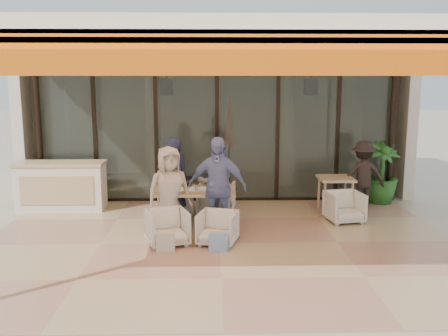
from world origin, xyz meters
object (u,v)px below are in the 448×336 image
(side_table, at_px, (336,182))
(host_counter, at_px, (61,186))
(chair_far_right, at_px, (216,197))
(dining_table, at_px, (194,192))
(standing_woman, at_px, (363,175))
(potted_palm, at_px, (381,173))
(chair_far_left, at_px, (175,198))
(diner_periwinkle, at_px, (217,187))
(side_chair, at_px, (345,206))
(diner_grey, at_px, (217,182))
(diner_navy, at_px, (173,180))
(chair_near_right, at_px, (218,227))
(diner_cream, at_px, (169,192))
(chair_near_left, at_px, (167,226))

(side_table, bearing_deg, host_counter, 177.01)
(chair_far_right, bearing_deg, dining_table, 74.53)
(dining_table, xyz_separation_m, standing_woman, (3.54, 1.27, 0.05))
(side_table, height_order, potted_palm, potted_palm)
(chair_far_left, bearing_deg, diner_periwinkle, 113.77)
(side_chair, bearing_deg, diner_grey, 167.05)
(diner_navy, relative_size, potted_palm, 1.19)
(diner_grey, relative_size, side_chair, 2.32)
(host_counter, relative_size, chair_far_right, 2.52)
(diner_navy, relative_size, diner_periwinkle, 0.94)
(standing_woman, bearing_deg, diner_grey, 15.07)
(chair_near_right, xyz_separation_m, diner_cream, (-0.84, 0.50, 0.49))
(diner_grey, relative_size, potted_palm, 1.12)
(dining_table, height_order, standing_woman, standing_woman)
(standing_woman, height_order, potted_palm, standing_woman)
(chair_far_left, distance_m, diner_navy, 0.69)
(side_table, distance_m, side_chair, 0.81)
(host_counter, bearing_deg, chair_far_left, -9.29)
(chair_far_left, xyz_separation_m, chair_near_left, (0.00, -1.90, -0.02))
(chair_far_left, height_order, diner_periwinkle, diner_periwinkle)
(chair_far_left, bearing_deg, diner_navy, 82.81)
(diner_navy, distance_m, side_chair, 3.36)
(host_counter, bearing_deg, dining_table, -25.28)
(dining_table, distance_m, chair_far_right, 1.08)
(chair_near_left, height_order, side_table, side_table)
(standing_woman, bearing_deg, chair_far_right, 6.18)
(standing_woman, bearing_deg, side_chair, 57.14)
(side_table, bearing_deg, standing_woman, 19.67)
(diner_grey, bearing_deg, host_counter, -28.96)
(diner_periwinkle, distance_m, side_chair, 2.64)
(chair_far_left, xyz_separation_m, chair_near_right, (0.84, -1.90, -0.04))
(diner_navy, xyz_separation_m, side_table, (3.32, 0.60, -0.19))
(chair_near_left, relative_size, diner_navy, 0.40)
(chair_near_left, bearing_deg, host_counter, 118.00)
(side_chair, relative_size, standing_woman, 0.45)
(diner_periwinkle, height_order, side_chair, diner_periwinkle)
(chair_near_left, distance_m, diner_periwinkle, 1.12)
(chair_far_left, relative_size, side_chair, 1.06)
(dining_table, distance_m, side_table, 3.09)
(diner_cream, relative_size, side_chair, 2.39)
(chair_near_left, bearing_deg, side_chair, 2.02)
(side_chair, bearing_deg, chair_far_left, 159.44)
(dining_table, relative_size, diner_cream, 0.93)
(dining_table, height_order, chair_far_left, dining_table)
(chair_near_left, bearing_deg, chair_far_right, 47.56)
(chair_near_right, xyz_separation_m, diner_periwinkle, (-0.00, 0.50, 0.57))
(diner_cream, relative_size, side_table, 2.16)
(chair_far_right, relative_size, side_chair, 1.09)
(diner_cream, xyz_separation_m, side_chair, (3.32, 0.75, -0.47))
(diner_cream, xyz_separation_m, potted_palm, (4.50, 2.23, -0.11))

